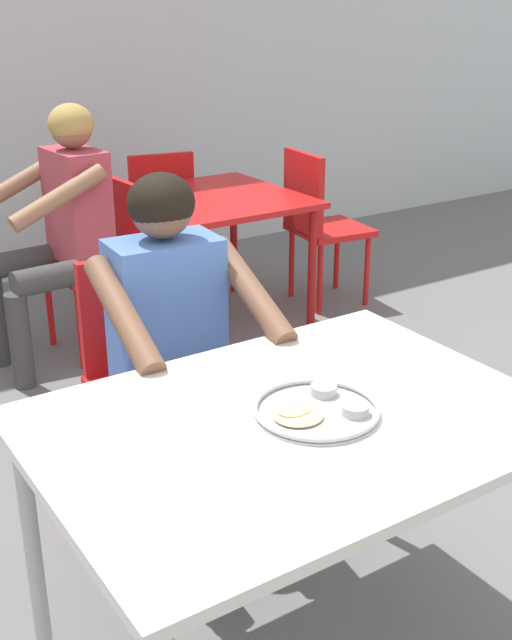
# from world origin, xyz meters

# --- Properties ---
(table_foreground) EXTENTS (1.20, 0.88, 0.74)m
(table_foreground) POSITION_xyz_m (0.01, 0.10, 0.67)
(table_foreground) COLOR silver
(table_foreground) RESTS_ON ground
(thali_tray) EXTENTS (0.30, 0.30, 0.03)m
(thali_tray) POSITION_xyz_m (0.07, 0.08, 0.75)
(thali_tray) COLOR #B7BABF
(thali_tray) RESTS_ON table_foreground
(chair_foreground) EXTENTS (0.45, 0.47, 0.86)m
(chair_foreground) POSITION_xyz_m (0.08, 1.00, 0.50)
(chair_foreground) COLOR red
(chair_foreground) RESTS_ON ground
(diner_foreground) EXTENTS (0.52, 0.57, 1.18)m
(diner_foreground) POSITION_xyz_m (0.06, 0.77, 0.71)
(diner_foreground) COLOR #323232
(diner_foreground) RESTS_ON ground
(table_background_red) EXTENTS (0.89, 0.89, 0.71)m
(table_background_red) POSITION_xyz_m (1.03, 2.26, 0.63)
(table_background_red) COLOR red
(table_background_red) RESTS_ON ground
(chair_red_left) EXTENTS (0.43, 0.46, 0.84)m
(chair_red_left) POSITION_xyz_m (0.46, 2.31, 0.49)
(chair_red_left) COLOR red
(chair_red_left) RESTS_ON ground
(chair_red_right) EXTENTS (0.44, 0.44, 0.88)m
(chair_red_right) POSITION_xyz_m (1.70, 2.21, 0.50)
(chair_red_right) COLOR red
(chair_red_right) RESTS_ON ground
(chair_red_far) EXTENTS (0.46, 0.46, 0.84)m
(chair_red_far) POSITION_xyz_m (1.05, 2.89, 0.50)
(chair_red_far) COLOR red
(chair_red_far) RESTS_ON ground
(patron_background) EXTENTS (0.57, 0.52, 1.22)m
(patron_background) POSITION_xyz_m (0.24, 2.25, 0.73)
(patron_background) COLOR #3C3C3C
(patron_background) RESTS_ON ground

